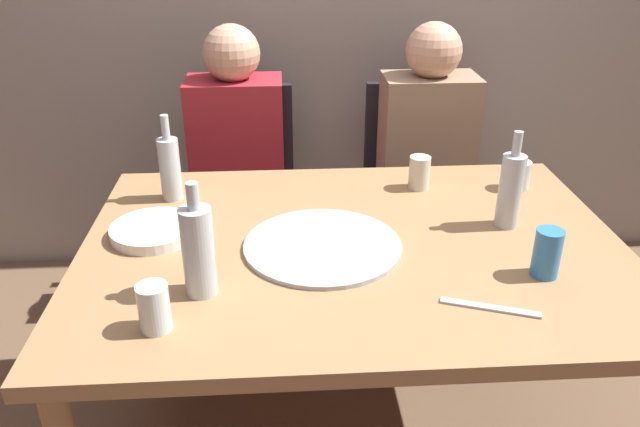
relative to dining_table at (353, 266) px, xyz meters
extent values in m
cube|color=#99754C|center=(0.00, 0.00, 0.05)|extent=(1.44, 1.03, 0.04)
cylinder|color=#99754C|center=(-0.66, 0.46, -0.32)|extent=(0.06, 0.06, 0.70)
cylinder|color=#99754C|center=(0.66, 0.46, -0.32)|extent=(0.06, 0.06, 0.70)
cylinder|color=#ADADB2|center=(-0.08, -0.02, 0.08)|extent=(0.42, 0.42, 0.01)
cylinder|color=#B2BCC1|center=(0.44, 0.07, 0.18)|extent=(0.06, 0.06, 0.21)
cylinder|color=#B2BCC1|center=(0.44, 0.07, 0.32)|extent=(0.02, 0.02, 0.07)
cylinder|color=#B2BCC1|center=(-0.38, -0.21, 0.18)|extent=(0.07, 0.07, 0.21)
cylinder|color=#B2BCC1|center=(-0.38, -0.21, 0.32)|extent=(0.03, 0.03, 0.06)
cylinder|color=#B2BCC1|center=(-0.52, 0.31, 0.17)|extent=(0.06, 0.06, 0.19)
cylinder|color=#B2BCC1|center=(-0.52, 0.31, 0.30)|extent=(0.02, 0.02, 0.07)
cylinder|color=beige|center=(0.25, 0.34, 0.13)|extent=(0.07, 0.07, 0.10)
cylinder|color=silver|center=(-0.46, -0.35, 0.13)|extent=(0.07, 0.07, 0.11)
cylinder|color=silver|center=(0.56, 0.32, 0.12)|extent=(0.07, 0.07, 0.09)
cylinder|color=#337AC1|center=(0.44, -0.19, 0.14)|extent=(0.07, 0.07, 0.12)
cylinder|color=white|center=(-0.54, 0.07, 0.09)|extent=(0.23, 0.23, 0.03)
cube|color=#B7B7BC|center=(0.27, -0.32, 0.08)|extent=(0.21, 0.09, 0.01)
cube|color=black|center=(-0.36, 0.84, -0.22)|extent=(0.44, 0.44, 0.05)
cube|color=black|center=(-0.36, 1.04, 0.01)|extent=(0.44, 0.04, 0.45)
cylinder|color=black|center=(-0.17, 0.65, -0.46)|extent=(0.04, 0.04, 0.42)
cylinder|color=black|center=(-0.55, 0.65, -0.46)|extent=(0.04, 0.04, 0.42)
cylinder|color=black|center=(-0.17, 1.03, -0.46)|extent=(0.04, 0.04, 0.42)
cylinder|color=black|center=(-0.55, 1.03, -0.46)|extent=(0.04, 0.04, 0.42)
cube|color=black|center=(0.39, 0.84, -0.22)|extent=(0.44, 0.44, 0.05)
cube|color=black|center=(0.39, 1.04, 0.01)|extent=(0.44, 0.04, 0.45)
cylinder|color=black|center=(0.58, 0.65, -0.46)|extent=(0.04, 0.04, 0.42)
cylinder|color=black|center=(0.20, 0.65, -0.46)|extent=(0.04, 0.04, 0.42)
cylinder|color=black|center=(0.58, 1.03, -0.46)|extent=(0.04, 0.04, 0.42)
cylinder|color=black|center=(0.20, 1.03, -0.46)|extent=(0.04, 0.04, 0.42)
cube|color=maroon|center=(-0.36, 0.86, 0.04)|extent=(0.36, 0.22, 0.52)
sphere|color=tan|center=(-0.36, 0.86, 0.40)|extent=(0.21, 0.21, 0.21)
cylinder|color=#3F0E12|center=(-0.28, 0.66, -0.22)|extent=(0.12, 0.40, 0.12)
cylinder|color=#3F0E12|center=(-0.44, 0.66, -0.22)|extent=(0.12, 0.40, 0.12)
cylinder|color=#3F0E12|center=(-0.28, 0.46, -0.44)|extent=(0.11, 0.11, 0.45)
cylinder|color=#3F0E12|center=(-0.44, 0.46, -0.44)|extent=(0.11, 0.11, 0.45)
cube|color=#937A60|center=(0.39, 0.86, 0.04)|extent=(0.36, 0.22, 0.52)
sphere|color=tan|center=(0.39, 0.86, 0.40)|extent=(0.21, 0.21, 0.21)
cylinder|color=#3B3026|center=(0.47, 0.66, -0.22)|extent=(0.12, 0.40, 0.12)
cylinder|color=#3B3026|center=(0.31, 0.66, -0.22)|extent=(0.12, 0.40, 0.12)
cylinder|color=#3B3026|center=(0.47, 0.46, -0.44)|extent=(0.11, 0.11, 0.45)
cylinder|color=#3B3026|center=(0.31, 0.46, -0.44)|extent=(0.11, 0.11, 0.45)
camera|label=1|loc=(-0.18, -1.44, 0.88)|focal=34.92mm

